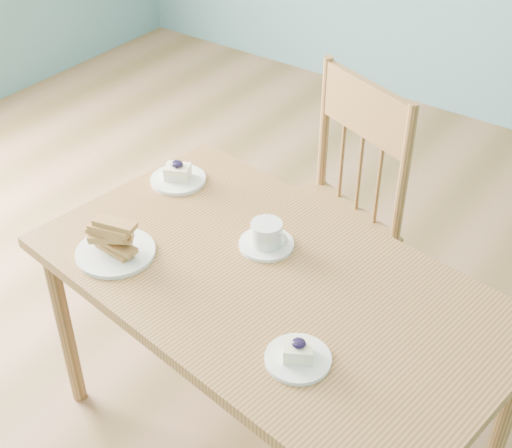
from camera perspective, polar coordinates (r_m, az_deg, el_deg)
name	(u,v)px	position (r m, az deg, el deg)	size (l,w,h in m)	color
room	(197,26)	(1.76, -4.78, 15.52)	(5.01, 5.01, 2.71)	#8D6042
dining_table	(271,297)	(1.98, 1.18, -5.89)	(1.41, 0.93, 0.71)	#A1703D
dining_chair	(324,217)	(2.51, 5.44, 0.56)	(0.58, 0.56, 1.00)	#A1703D
cheesecake_plate_near	(298,356)	(1.71, 3.39, -10.47)	(0.16, 0.16, 0.07)	silver
cheesecake_plate_far	(178,176)	(2.32, -6.26, 3.81)	(0.18, 0.18, 0.08)	silver
coffee_cup	(267,237)	(2.02, 0.87, -1.01)	(0.16, 0.16, 0.08)	silver
biscotti_plate	(114,243)	(2.03, -11.28, -1.48)	(0.22, 0.22, 0.12)	silver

